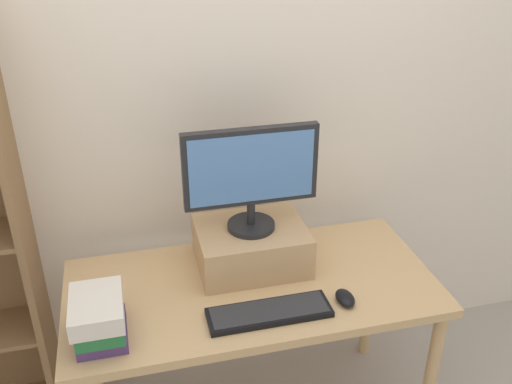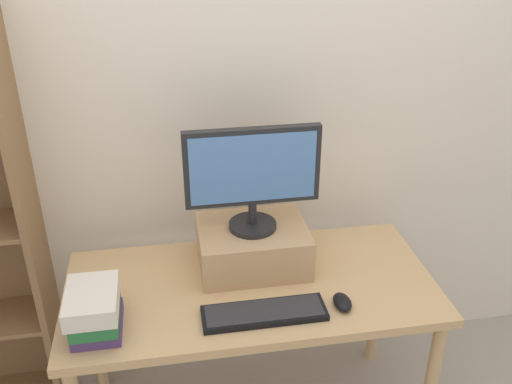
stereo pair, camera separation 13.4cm
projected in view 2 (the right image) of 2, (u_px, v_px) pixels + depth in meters
The scene contains 7 objects.
back_wall at pixel (231, 102), 2.35m from camera, with size 7.00×0.08×2.60m.
desk at pixel (251, 301), 2.21m from camera, with size 1.40×0.67×0.74m.
riser_box at pixel (253, 246), 2.25m from camera, with size 0.42×0.33×0.17m.
computer_monitor at pixel (252, 174), 2.11m from camera, with size 0.51×0.18×0.41m.
keyboard at pixel (264, 313), 2.00m from camera, with size 0.44×0.14×0.02m.
computer_mouse at pixel (342, 302), 2.05m from camera, with size 0.06×0.10×0.04m.
book_stack at pixel (94, 310), 1.91m from camera, with size 0.17×0.23×0.16m.
Camera 2 is at (-0.28, -1.74, 2.06)m, focal length 40.00 mm.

